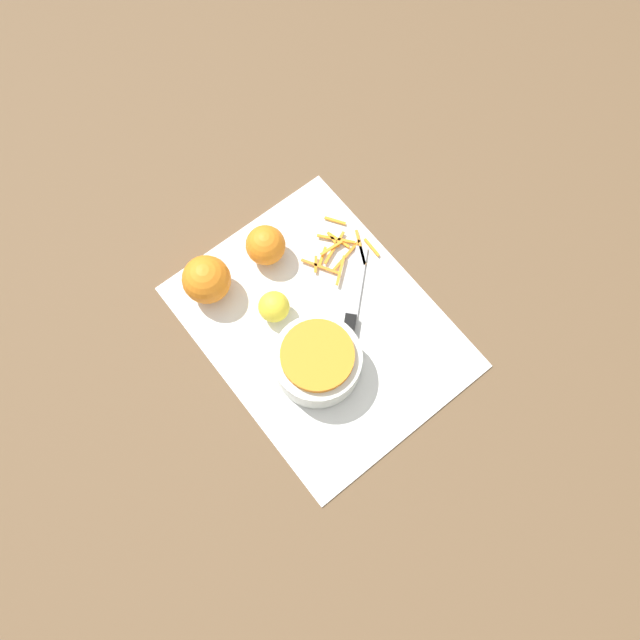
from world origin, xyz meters
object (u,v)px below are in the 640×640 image
object	(u,v)px
knife	(349,327)
orange_right	(266,245)
orange_left	(207,280)
bowl_speckled	(317,361)
lemon	(274,307)

from	to	relation	value
knife	orange_right	xyz separation A→B (m)	(0.20, 0.03, 0.03)
knife	orange_right	world-z (taller)	orange_right
knife	orange_left	bearing A→B (deg)	82.55
orange_left	orange_right	bearing A→B (deg)	-93.76
bowl_speckled	knife	world-z (taller)	bowl_speckled
knife	orange_right	size ratio (longest dim) A/B	2.64
orange_right	lemon	bearing A→B (deg)	150.07
bowl_speckled	lemon	size ratio (longest dim) A/B	2.69
bowl_speckled	orange_right	size ratio (longest dim) A/B	2.06
lemon	knife	bearing A→B (deg)	-141.68
knife	orange_left	world-z (taller)	orange_left
knife	lemon	world-z (taller)	lemon
orange_left	orange_right	distance (m)	0.12
orange_right	lemon	distance (m)	0.11
orange_right	knife	bearing A→B (deg)	-172.75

